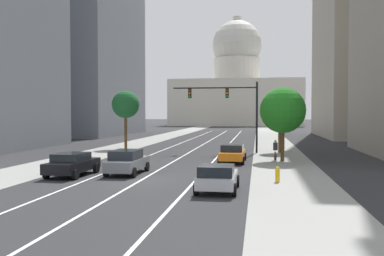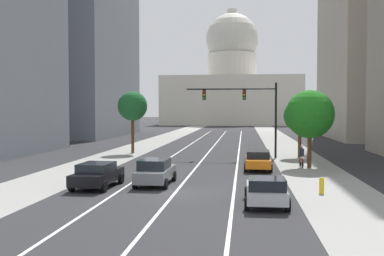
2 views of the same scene
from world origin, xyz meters
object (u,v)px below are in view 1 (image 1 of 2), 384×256
capitol_building (237,89)px  fire_hydrant (278,174)px  street_tree_far_right (283,110)px  car_silver (217,177)px  car_gray (127,162)px  cyclist (275,150)px  street_tree_near_right (280,113)px  street_tree_near_left (126,105)px  car_orange (233,153)px  car_black (72,164)px  traffic_signal_mast (230,102)px

capitol_building → fire_hydrant: 114.61m
street_tree_far_right → car_silver: bearing=-105.6°
street_tree_far_right → car_gray: bearing=-138.5°
car_gray → fire_hydrant: car_gray is taller
cyclist → street_tree_near_right: street_tree_near_right is taller
street_tree_far_right → street_tree_near_left: size_ratio=0.94×
car_orange → fire_hydrant: car_orange is taller
cyclist → car_orange: bearing=115.6°
fire_hydrant → street_tree_near_right: bearing=86.8°
car_silver → fire_hydrant: size_ratio=4.41×
street_tree_near_left → car_gray: bearing=-72.1°
fire_hydrant → street_tree_far_right: (0.90, 11.05, 3.73)m
street_tree_far_right → street_tree_near_left: street_tree_near_left is taller
car_gray → fire_hydrant: (9.55, -1.80, -0.36)m
capitol_building → car_black: 113.88m
car_orange → traffic_signal_mast: (-0.74, 8.43, 4.31)m
capitol_building → fire_hydrant: bearing=-86.0°
capitol_building → car_orange: size_ratio=8.54×
car_black → street_tree_far_right: (13.65, 10.52, 3.42)m
street_tree_near_left → street_tree_near_right: bearing=-8.1°
capitol_building → car_gray: 112.52m
car_orange → street_tree_near_left: (-12.58, 11.41, 4.13)m
car_orange → street_tree_near_left: 17.48m
street_tree_far_right → car_black: bearing=-142.4°
car_gray → cyclist: size_ratio=2.61×
car_black → street_tree_far_right: 17.57m
car_black → cyclist: bearing=-48.1°
capitol_building → traffic_signal_mast: size_ratio=4.75×
fire_hydrant → street_tree_near_left: bearing=127.0°
car_gray → street_tree_near_right: bearing=-31.8°
car_black → street_tree_far_right: bearing=-50.1°
car_black → fire_hydrant: 12.77m
car_black → fire_hydrant: size_ratio=4.97×
fire_hydrant → car_gray: bearing=169.3°
traffic_signal_mast → street_tree_far_right: size_ratio=1.40×
cyclist → street_tree_far_right: 3.41m
cyclist → street_tree_near_left: bearing=56.6°
car_gray → street_tree_near_left: (-6.18, 19.11, 4.07)m
car_black → car_orange: size_ratio=0.95×
car_orange → street_tree_near_left: bearing=48.8°
car_black → car_silver: car_black is taller
capitol_building → car_black: (-4.81, -113.27, -10.82)m
cyclist → street_tree_far_right: bearing=-121.7°
car_orange → car_silver: car_orange is taller
cyclist → street_tree_near_left: street_tree_near_left is taller
fire_hydrant → street_tree_near_right: size_ratio=0.16×
street_tree_near_right → car_silver: bearing=-100.8°
cyclist → car_gray: bearing=131.4°
traffic_signal_mast → capitol_building: bearing=92.4°
car_gray → fire_hydrant: 9.73m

